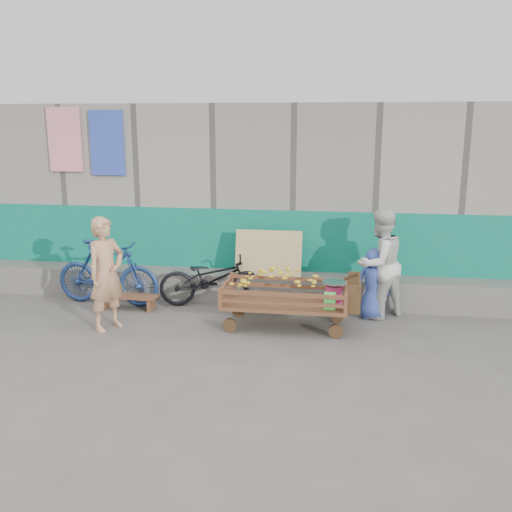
% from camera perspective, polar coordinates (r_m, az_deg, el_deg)
% --- Properties ---
extents(ground, '(80.00, 80.00, 0.00)m').
position_cam_1_polar(ground, '(6.76, -3.95, -10.54)').
color(ground, '#54504D').
rests_on(ground, ground).
extents(building_wall, '(12.00, 3.50, 3.00)m').
position_cam_1_polar(building_wall, '(10.25, 0.98, 6.24)').
color(building_wall, gray).
rests_on(building_wall, ground).
extents(banana_cart, '(1.83, 0.84, 0.78)m').
position_cam_1_polar(banana_cart, '(7.67, 2.70, -3.38)').
color(banana_cart, brown).
rests_on(banana_cart, ground).
extents(bench, '(0.88, 0.26, 0.22)m').
position_cam_1_polar(bench, '(8.71, -12.65, -4.18)').
color(bench, brown).
rests_on(bench, ground).
extents(vendor_man, '(0.59, 0.66, 1.53)m').
position_cam_1_polar(vendor_man, '(7.80, -14.74, -1.74)').
color(vendor_man, tan).
rests_on(vendor_man, ground).
extents(woman, '(0.97, 0.95, 1.57)m').
position_cam_1_polar(woman, '(8.19, 12.26, -0.73)').
color(woman, silver).
rests_on(woman, ground).
extents(child, '(0.53, 0.39, 1.02)m').
position_cam_1_polar(child, '(8.18, 11.64, -2.72)').
color(child, '#314698').
rests_on(child, ground).
extents(bicycle_dark, '(1.67, 0.85, 0.84)m').
position_cam_1_polar(bicycle_dark, '(8.62, -4.40, -2.28)').
color(bicycle_dark, black).
rests_on(bicycle_dark, ground).
extents(bicycle_blue, '(1.69, 0.61, 1.00)m').
position_cam_1_polar(bicycle_blue, '(8.91, -14.63, -1.63)').
color(bicycle_blue, navy).
rests_on(bicycle_blue, ground).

